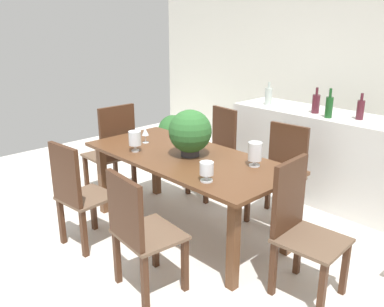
{
  "coord_description": "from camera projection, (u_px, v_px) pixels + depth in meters",
  "views": [
    {
      "loc": [
        2.61,
        -2.39,
        1.96
      ],
      "look_at": [
        -0.07,
        0.15,
        0.74
      ],
      "focal_mm": 38.43,
      "sensor_mm": 36.0,
      "label": 1
    }
  ],
  "objects": [
    {
      "name": "flower_centerpiece",
      "position": [
        190.0,
        132.0,
        3.67
      ],
      "size": [
        0.39,
        0.39,
        0.42
      ],
      "color": "#333338",
      "rests_on": "dining_table"
    },
    {
      "name": "chair_head_end",
      "position": [
        114.0,
        147.0,
        4.64
      ],
      "size": [
        0.49,
        0.49,
        1.06
      ],
      "rotation": [
        0.0,
        0.0,
        -1.59
      ],
      "color": "#422616",
      "rests_on": "ground"
    },
    {
      "name": "wine_bottle_clear",
      "position": [
        268.0,
        96.0,
        4.84
      ],
      "size": [
        0.08,
        0.08,
        0.27
      ],
      "color": "#B2BFB7",
      "rests_on": "kitchen_counter"
    },
    {
      "name": "wine_bottle_amber",
      "position": [
        360.0,
        109.0,
        4.14
      ],
      "size": [
        0.07,
        0.07,
        0.27
      ],
      "color": "#511E28",
      "rests_on": "kitchen_counter"
    },
    {
      "name": "kitchen_counter",
      "position": [
        316.0,
        154.0,
        4.66
      ],
      "size": [
        1.95,
        0.65,
        0.98
      ],
      "primitive_type": "cube",
      "color": "silver",
      "rests_on": "ground"
    },
    {
      "name": "dining_table",
      "position": [
        186.0,
        166.0,
        3.78
      ],
      "size": [
        2.01,
        0.92,
        0.77
      ],
      "color": "brown",
      "rests_on": "ground"
    },
    {
      "name": "wine_bottle_dark",
      "position": [
        329.0,
        107.0,
        4.21
      ],
      "size": [
        0.08,
        0.08,
        0.3
      ],
      "color": "#194C1E",
      "rests_on": "kitchen_counter"
    },
    {
      "name": "crystal_vase_right",
      "position": [
        135.0,
        139.0,
        3.82
      ],
      "size": [
        0.12,
        0.12,
        0.2
      ],
      "color": "silver",
      "rests_on": "dining_table"
    },
    {
      "name": "crystal_vase_center_near",
      "position": [
        207.0,
        170.0,
        3.12
      ],
      "size": [
        0.11,
        0.11,
        0.16
      ],
      "color": "silver",
      "rests_on": "dining_table"
    },
    {
      "name": "potted_plant_floor",
      "position": [
        173.0,
        133.0,
        6.06
      ],
      "size": [
        0.44,
        0.44,
        0.61
      ],
      "color": "#9E9384",
      "rests_on": "ground"
    },
    {
      "name": "chair_near_right",
      "position": [
        138.0,
        228.0,
        2.94
      ],
      "size": [
        0.51,
        0.46,
        0.94
      ],
      "rotation": [
        0.0,
        0.0,
        3.05
      ],
      "color": "#422616",
      "rests_on": "ground"
    },
    {
      "name": "ground_plane",
      "position": [
        186.0,
        230.0,
        3.98
      ],
      "size": [
        7.04,
        7.04,
        0.0
      ],
      "primitive_type": "plane",
      "color": "silver"
    },
    {
      "name": "chair_near_left",
      "position": [
        77.0,
        192.0,
        3.55
      ],
      "size": [
        0.45,
        0.46,
        0.97
      ],
      "rotation": [
        0.0,
        0.0,
        3.24
      ],
      "color": "#422616",
      "rests_on": "ground"
    },
    {
      "name": "wine_bottle_green",
      "position": [
        316.0,
        103.0,
        4.42
      ],
      "size": [
        0.08,
        0.08,
        0.28
      ],
      "color": "#511E28",
      "rests_on": "kitchen_counter"
    },
    {
      "name": "wine_glass",
      "position": [
        145.0,
        132.0,
        4.09
      ],
      "size": [
        0.07,
        0.07,
        0.15
      ],
      "color": "silver",
      "rests_on": "dining_table"
    },
    {
      "name": "chair_far_left",
      "position": [
        217.0,
        148.0,
        4.7
      ],
      "size": [
        0.45,
        0.49,
        1.0
      ],
      "rotation": [
        0.0,
        0.0,
        -0.1
      ],
      "color": "#422616",
      "rests_on": "ground"
    },
    {
      "name": "back_wall",
      "position": [
        334.0,
        72.0,
        5.27
      ],
      "size": [
        6.4,
        0.1,
        2.6
      ],
      "primitive_type": "cube",
      "color": "silver",
      "rests_on": "ground"
    },
    {
      "name": "crystal_vase_left",
      "position": [
        255.0,
        152.0,
        3.44
      ],
      "size": [
        0.12,
        0.12,
        0.21
      ],
      "color": "silver",
      "rests_on": "dining_table"
    },
    {
      "name": "chair_foot_end",
      "position": [
        300.0,
        223.0,
        2.97
      ],
      "size": [
        0.48,
        0.46,
        1.01
      ],
      "rotation": [
        0.0,
        0.0,
        1.63
      ],
      "color": "#422616",
      "rests_on": "ground"
    },
    {
      "name": "chair_far_right",
      "position": [
        282.0,
        169.0,
        4.09
      ],
      "size": [
        0.49,
        0.51,
        0.96
      ],
      "rotation": [
        0.0,
        0.0,
        0.09
      ],
      "color": "#422616",
      "rests_on": "ground"
    }
  ]
}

